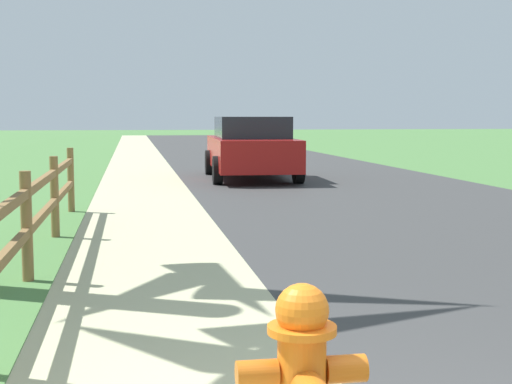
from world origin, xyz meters
name	(u,v)px	position (x,y,z in m)	size (l,w,h in m)	color
ground_plane	(165,159)	(0.00, 25.00, 0.00)	(120.00, 120.00, 0.00)	#4A793D
road_asphalt	(249,156)	(3.50, 27.00, 0.00)	(7.00, 66.00, 0.01)	#393939
curb_concrete	(86,157)	(-3.00, 27.00, 0.00)	(6.00, 66.00, 0.01)	#B7B58C
grass_verge	(47,157)	(-4.50, 27.00, 0.01)	(5.00, 66.00, 0.00)	#4A793D
fire_hydrant	(303,378)	(-0.49, 0.53, 0.45)	(0.59, 0.50, 0.87)	orange
rail_fence	(26,217)	(-2.24, 4.75, 0.63)	(0.11, 10.67, 1.09)	brown
parked_suv_red	(251,147)	(1.80, 16.01, 0.81)	(2.31, 4.91, 1.60)	maroon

